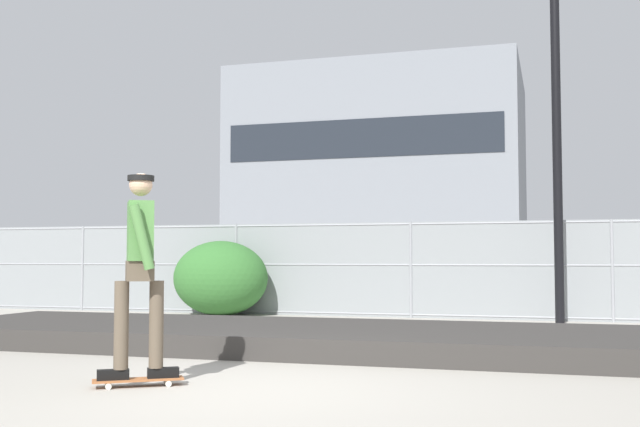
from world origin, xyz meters
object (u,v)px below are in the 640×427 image
street_lamp (555,53)px  shrub_left (221,278)px  skateboard (138,380)px  parked_car_near (344,271)px  skater (140,260)px

street_lamp → shrub_left: (-6.48, 0.11, -4.03)m
skateboard → shrub_left: bearing=109.2°
parked_car_near → shrub_left: bearing=-117.3°
skateboard → shrub_left: 8.51m
skateboard → skater: bearing=-176.4°
skateboard → street_lamp: (3.69, 7.90, 4.72)m
skater → street_lamp: (3.69, 7.90, 3.65)m
skateboard → street_lamp: street_lamp is taller
shrub_left → parked_car_near: bearing=62.7°
skater → skateboard: bearing=3.6°
skateboard → parked_car_near: parked_car_near is taller
skater → street_lamp: 9.45m
shrub_left → skateboard: bearing=-70.8°
street_lamp → shrub_left: 7.64m
skater → shrub_left: size_ratio=0.96×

